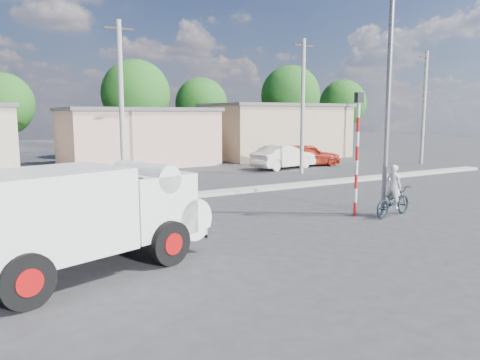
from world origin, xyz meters
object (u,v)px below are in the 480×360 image
car_cream (284,157)px  traffic_pole (357,144)px  truck (88,214)px  bicycle (393,201)px  cyclist (393,195)px  streetlight (386,75)px  car_red (308,155)px

car_cream → traffic_pole: traffic_pole is taller
truck → traffic_pole: traffic_pole is taller
truck → bicycle: size_ratio=3.10×
cyclist → streetlight: size_ratio=0.17×
bicycle → traffic_pole: (-1.14, 0.69, 2.06)m
bicycle → cyclist: bearing=-0.0°
cyclist → car_red: car_red is taller
car_red → traffic_pole: size_ratio=1.05×
truck → traffic_pole: 9.69m
streetlight → cyclist: bearing=-62.0°
car_red → streetlight: 16.57m
car_cream → traffic_pole: bearing=143.6°
bicycle → cyclist: 0.24m
truck → streetlight: bearing=-13.1°
bicycle → car_red: car_red is taller
car_cream → cyclist: bearing=148.7°
truck → car_red: bearing=21.1°
truck → streetlight: (10.47, 0.88, 3.61)m
bicycle → car_cream: (5.20, 13.81, 0.24)m
truck → car_cream: 21.38m
truck → traffic_pole: bearing=-10.8°
bicycle → cyclist: cyclist is taller
cyclist → car_cream: car_cream is taller
truck → car_cream: size_ratio=1.33×
traffic_pole → streetlight: bearing=-17.7°
truck → car_red: 23.61m
bicycle → traffic_pole: traffic_pole is taller
cyclist → car_cream: bearing=-31.3°
cyclist → streetlight: streetlight is taller
truck → bicycle: bearing=-15.2°
car_cream → bicycle: bearing=148.7°
car_cream → streetlight: bearing=147.4°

